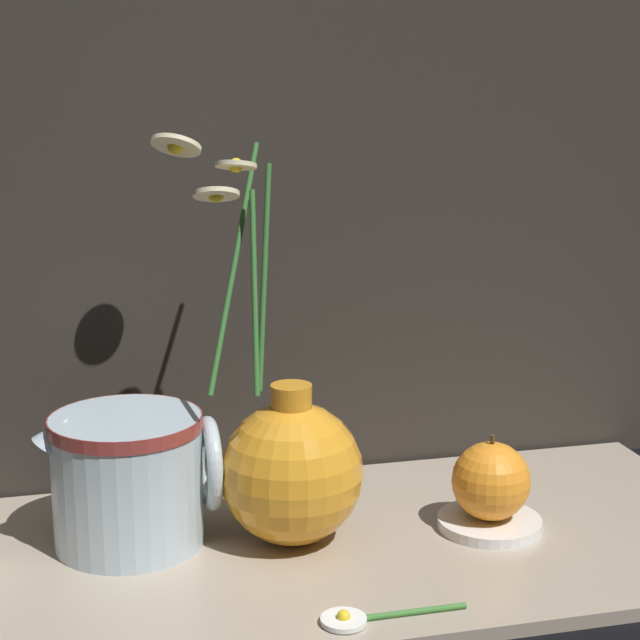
% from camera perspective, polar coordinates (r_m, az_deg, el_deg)
% --- Properties ---
extents(ground_plane, '(6.00, 6.00, 0.00)m').
position_cam_1_polar(ground_plane, '(0.99, 0.56, -12.38)').
color(ground_plane, black).
extents(shelf, '(0.77, 0.36, 0.01)m').
position_cam_1_polar(shelf, '(0.99, 0.56, -12.06)').
color(shelf, tan).
rests_on(shelf, ground_plane).
extents(vase_with_flowers, '(0.18, 0.15, 0.36)m').
position_cam_1_polar(vase_with_flowers, '(0.96, -1.58, -7.82)').
color(vase_with_flowers, orange).
rests_on(vase_with_flowers, shelf).
extents(ceramic_pitcher, '(0.16, 0.14, 0.13)m').
position_cam_1_polar(ceramic_pitcher, '(0.97, -10.10, -8.08)').
color(ceramic_pitcher, silver).
rests_on(ceramic_pitcher, shelf).
extents(saucer_plate, '(0.10, 0.10, 0.01)m').
position_cam_1_polar(saucer_plate, '(1.02, 9.02, -10.64)').
color(saucer_plate, white).
rests_on(saucer_plate, shelf).
extents(orange_fruit, '(0.07, 0.07, 0.08)m').
position_cam_1_polar(orange_fruit, '(1.01, 9.11, -8.48)').
color(orange_fruit, orange).
rests_on(orange_fruit, saucer_plate).
extents(loose_daisy, '(0.12, 0.04, 0.01)m').
position_cam_1_polar(loose_daisy, '(0.85, 2.20, -15.58)').
color(loose_daisy, '#3D7A33').
rests_on(loose_daisy, shelf).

